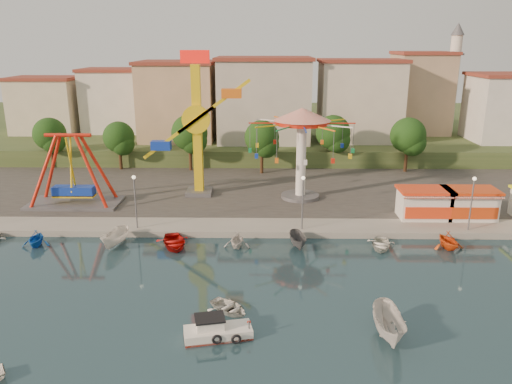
{
  "coord_description": "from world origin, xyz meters",
  "views": [
    {
      "loc": [
        4.3,
        -32.25,
        17.95
      ],
      "look_at": [
        3.54,
        14.0,
        4.0
      ],
      "focal_mm": 35.0,
      "sensor_mm": 36.0,
      "label": 1
    }
  ],
  "objects_px": {
    "cabin_motorboat": "(216,331)",
    "skiff": "(389,325)",
    "wave_swinger": "(302,133)",
    "kamikaze_tower": "(201,129)",
    "pirate_ship_ride": "(72,171)",
    "rowboat_a": "(229,307)"
  },
  "relations": [
    {
      "from": "cabin_motorboat",
      "to": "rowboat_a",
      "type": "relative_size",
      "value": 1.45
    },
    {
      "from": "kamikaze_tower",
      "to": "rowboat_a",
      "type": "distance_m",
      "value": 27.33
    },
    {
      "from": "wave_swinger",
      "to": "cabin_motorboat",
      "type": "bearing_deg",
      "value": -104.52
    },
    {
      "from": "rowboat_a",
      "to": "wave_swinger",
      "type": "bearing_deg",
      "value": 26.74
    },
    {
      "from": "kamikaze_tower",
      "to": "skiff",
      "type": "relative_size",
      "value": 3.49
    },
    {
      "from": "rowboat_a",
      "to": "skiff",
      "type": "height_order",
      "value": "skiff"
    },
    {
      "from": "kamikaze_tower",
      "to": "cabin_motorboat",
      "type": "relative_size",
      "value": 3.66
    },
    {
      "from": "wave_swinger",
      "to": "kamikaze_tower",
      "type": "bearing_deg",
      "value": 174.72
    },
    {
      "from": "rowboat_a",
      "to": "skiff",
      "type": "distance_m",
      "value": 10.74
    },
    {
      "from": "cabin_motorboat",
      "to": "rowboat_a",
      "type": "distance_m",
      "value": 3.17
    },
    {
      "from": "pirate_ship_ride",
      "to": "wave_swinger",
      "type": "relative_size",
      "value": 0.86
    },
    {
      "from": "cabin_motorboat",
      "to": "skiff",
      "type": "xyz_separation_m",
      "value": [
        10.88,
        0.09,
        0.51
      ]
    },
    {
      "from": "rowboat_a",
      "to": "kamikaze_tower",
      "type": "bearing_deg",
      "value": 52.43
    },
    {
      "from": "kamikaze_tower",
      "to": "cabin_motorboat",
      "type": "distance_m",
      "value": 30.16
    },
    {
      "from": "cabin_motorboat",
      "to": "wave_swinger",
      "type": "bearing_deg",
      "value": 63.31
    },
    {
      "from": "cabin_motorboat",
      "to": "skiff",
      "type": "relative_size",
      "value": 0.95
    },
    {
      "from": "wave_swinger",
      "to": "cabin_motorboat",
      "type": "distance_m",
      "value": 29.67
    },
    {
      "from": "kamikaze_tower",
      "to": "skiff",
      "type": "height_order",
      "value": "kamikaze_tower"
    },
    {
      "from": "rowboat_a",
      "to": "skiff",
      "type": "xyz_separation_m",
      "value": [
        10.29,
        -3.02,
        0.59
      ]
    },
    {
      "from": "wave_swinger",
      "to": "pirate_ship_ride",
      "type": "bearing_deg",
      "value": -173.5
    },
    {
      "from": "wave_swinger",
      "to": "skiff",
      "type": "bearing_deg",
      "value": -82.37
    },
    {
      "from": "pirate_ship_ride",
      "to": "kamikaze_tower",
      "type": "relative_size",
      "value": 0.61
    }
  ]
}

